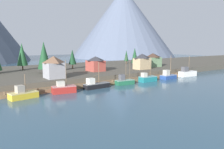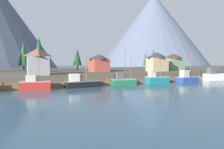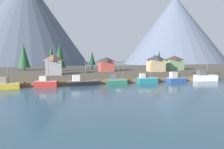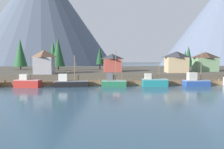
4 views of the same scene
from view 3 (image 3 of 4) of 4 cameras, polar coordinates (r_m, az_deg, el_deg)
name	(u,v)px [view 3 (image 3 of 4)]	position (r m, az deg, el deg)	size (l,w,h in m)	color
ground_plane	(104,78)	(82.02, -2.37, -1.01)	(400.00, 400.00, 1.00)	#335166
dock	(115,81)	(64.52, 0.94, -1.99)	(80.00, 4.00, 1.60)	brown
shoreline_bank	(99,71)	(93.56, -3.89, 0.90)	(400.00, 56.00, 2.50)	#4C473D
mountain_west_peak	(27,20)	(219.62, -24.04, 14.54)	(122.57, 122.57, 88.68)	#475160
mountain_central_peak	(174,30)	(222.44, 18.10, 12.44)	(107.98, 107.98, 71.76)	slate
fishing_boat_yellow	(6,85)	(60.13, -29.15, -2.76)	(6.94, 4.00, 5.92)	gold
fishing_boat_red	(46,83)	(58.47, -19.10, -2.46)	(6.59, 3.73, 8.98)	maroon
fishing_boat_black	(82,82)	(58.89, -8.90, -2.25)	(8.33, 2.95, 7.80)	black
fishing_boat_green	(116,81)	(60.76, 1.34, -1.92)	(6.41, 3.18, 9.52)	#1E5B3D
fishing_boat_teal	(147,80)	(64.29, 10.35, -1.56)	(6.44, 3.23, 6.32)	#196B70
fishing_boat_blue	(176,79)	(69.44, 18.51, -1.19)	(6.53, 3.26, 8.95)	navy
fishing_boat_white	(205,77)	(76.53, 26.04, -0.67)	(8.37, 3.32, 8.47)	silver
house_grey	(54,64)	(69.26, -17.01, 2.92)	(5.46, 6.36, 6.99)	gray
house_red	(106,64)	(79.81, -1.82, 3.12)	(5.81, 7.03, 5.89)	#9E4238
house_green	(174,63)	(91.13, 18.05, 3.38)	(7.65, 5.38, 6.50)	#6B8E66
house_tan	(156,63)	(81.09, 12.98, 3.31)	(6.82, 4.99, 6.69)	tan
conifer_near_left	(92,58)	(91.74, -5.99, 4.84)	(3.31, 3.31, 8.52)	#4C3823
conifer_near_right	(154,59)	(109.92, 12.54, 4.49)	(2.44, 2.44, 7.54)	#4C3823
conifer_mid_left	(24,56)	(93.75, -24.87, 5.09)	(5.13, 5.13, 11.74)	#4C3823
conifer_mid_right	(60,55)	(83.83, -15.37, 5.50)	(4.80, 4.80, 11.68)	#4C3823
conifer_back_left	(51,56)	(98.73, -17.74, 5.41)	(4.29, 4.29, 11.17)	#4C3823
conifer_back_right	(159,58)	(100.17, 13.86, 4.68)	(3.50, 3.50, 8.99)	#4C3823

